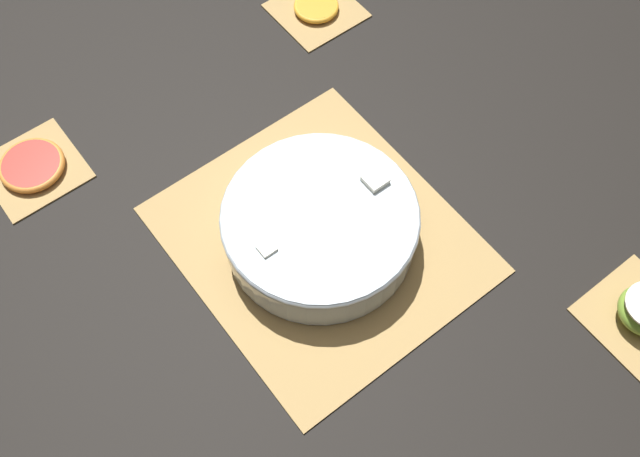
# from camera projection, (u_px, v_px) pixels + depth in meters

# --- Properties ---
(ground_plane) EXTENTS (6.00, 6.00, 0.00)m
(ground_plane) POSITION_uv_depth(u_px,v_px,m) (320.00, 240.00, 1.06)
(ground_plane) COLOR black
(bamboo_mat_center) EXTENTS (0.41, 0.37, 0.01)m
(bamboo_mat_center) POSITION_uv_depth(u_px,v_px,m) (320.00, 239.00, 1.06)
(bamboo_mat_center) COLOR #A8844C
(bamboo_mat_center) RESTS_ON ground_plane
(coaster_mat_near_left) EXTENTS (0.14, 0.14, 0.01)m
(coaster_mat_near_left) POSITION_uv_depth(u_px,v_px,m) (34.00, 169.00, 1.12)
(coaster_mat_near_left) COLOR #A8844C
(coaster_mat_near_left) RESTS_ON ground_plane
(coaster_mat_far_left) EXTENTS (0.14, 0.14, 0.01)m
(coaster_mat_far_left) POSITION_uv_depth(u_px,v_px,m) (316.00, 10.00, 1.28)
(coaster_mat_far_left) COLOR #A8844C
(coaster_mat_far_left) RESTS_ON ground_plane
(coaster_mat_far_right) EXTENTS (0.14, 0.14, 0.01)m
(coaster_mat_far_right) POSITION_uv_depth(u_px,v_px,m) (639.00, 317.00, 1.00)
(coaster_mat_far_right) COLOR #A8844C
(coaster_mat_far_right) RESTS_ON ground_plane
(fruit_salad_bowl) EXTENTS (0.27, 0.27, 0.08)m
(fruit_salad_bowl) POSITION_uv_depth(u_px,v_px,m) (320.00, 225.00, 1.03)
(fruit_salad_bowl) COLOR silver
(fruit_salad_bowl) RESTS_ON bamboo_mat_center
(orange_slice_whole) EXTENTS (0.08, 0.08, 0.01)m
(orange_slice_whole) POSITION_uv_depth(u_px,v_px,m) (316.00, 7.00, 1.27)
(orange_slice_whole) COLOR orange
(orange_slice_whole) RESTS_ON coaster_mat_far_left
(grapefruit_slice) EXTENTS (0.10, 0.10, 0.01)m
(grapefruit_slice) POSITION_uv_depth(u_px,v_px,m) (32.00, 165.00, 1.11)
(grapefruit_slice) COLOR red
(grapefruit_slice) RESTS_ON coaster_mat_near_left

